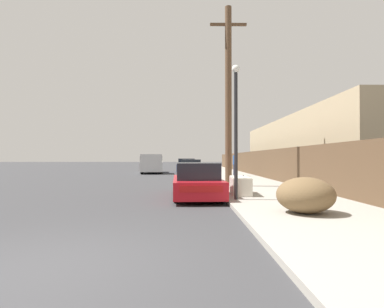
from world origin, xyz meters
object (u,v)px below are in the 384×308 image
car_parked_mid (191,169)px  brush_pile (305,195)px  pedestrian (235,164)px  street_lamp (236,121)px  car_parked_far (187,166)px  utility_pole (228,94)px  parked_sports_car_red (197,182)px  discarded_fridge (240,185)px  pickup_truck (152,164)px

car_parked_mid → brush_pile: car_parked_mid is taller
pedestrian → street_lamp: bearing=-98.7°
car_parked_far → street_lamp: size_ratio=1.01×
utility_pole → pedestrian: size_ratio=4.87×
parked_sports_car_red → utility_pole: (1.65, 3.44, 4.04)m
car_parked_far → brush_pile: 23.60m
car_parked_far → pedestrian: 8.94m
car_parked_far → brush_pile: size_ratio=3.18×
parked_sports_car_red → pedestrian: size_ratio=2.47×
utility_pole → brush_pile: size_ratio=6.22×
pedestrian → utility_pole: bearing=-101.0°
car_parked_far → street_lamp: street_lamp is taller
discarded_fridge → parked_sports_car_red: bearing=-175.1°
parked_sports_car_red → pedestrian: pedestrian is taller
street_lamp → parked_sports_car_red: bearing=133.5°
car_parked_mid → pickup_truck: (-3.77, 5.24, 0.28)m
car_parked_mid → utility_pole: 10.12m
car_parked_mid → street_lamp: (1.35, -13.91, 2.08)m
parked_sports_car_red → brush_pile: bearing=-58.0°
car_parked_mid → street_lamp: size_ratio=1.00×
discarded_fridge → pickup_truck: pickup_truck is taller
parked_sports_car_red → brush_pile: 4.60m
utility_pole → street_lamp: utility_pole is taller
street_lamp → car_parked_mid: bearing=95.5°
street_lamp → pickup_truck: bearing=105.0°
pickup_truck → street_lamp: street_lamp is taller
pickup_truck → pedestrian: pedestrian is taller
pickup_truck → pedestrian: 9.50m
parked_sports_car_red → pickup_truck: bearing=99.9°
car_parked_far → discarded_fridge: bearing=-82.7°
utility_pole → street_lamp: size_ratio=1.99×
street_lamp → brush_pile: bearing=-61.7°
parked_sports_car_red → car_parked_mid: (-0.09, 12.58, 0.05)m
parked_sports_car_red → utility_pole: utility_pole is taller
parked_sports_car_red → utility_pole: 5.55m
street_lamp → car_parked_far: bearing=94.8°
parked_sports_car_red → utility_pole: size_ratio=0.51×
parked_sports_car_red → utility_pole: bearing=62.0°
car_parked_mid → parked_sports_car_red: bearing=-87.5°
car_parked_far → utility_pole: utility_pole is taller
car_parked_mid → brush_pile: 16.60m
car_parked_far → street_lamp: (1.75, -20.92, 2.05)m
parked_sports_car_red → street_lamp: (1.26, -1.33, 2.12)m
parked_sports_car_red → street_lamp: bearing=-48.8°
car_parked_far → brush_pile: (3.08, -23.40, -0.10)m
pickup_truck → utility_pole: 15.84m
car_parked_far → pedestrian: pedestrian is taller
car_parked_mid → pedestrian: (3.31, -1.11, 0.42)m
parked_sports_car_red → pickup_truck: size_ratio=0.75×
discarded_fridge → parked_sports_car_red: 1.65m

